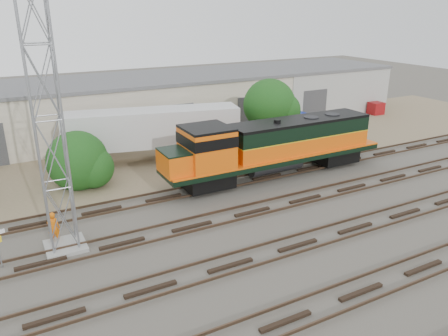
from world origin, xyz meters
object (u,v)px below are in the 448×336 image
signal_tower (48,124)px  worker (54,227)px  semi_trailer (157,129)px  locomotive (273,146)px

signal_tower → worker: signal_tower is taller
worker → semi_trailer: (9.41, 9.98, 1.77)m
worker → semi_trailer: size_ratio=0.13×
locomotive → semi_trailer: 9.58m
locomotive → semi_trailer: locomotive is taller
locomotive → semi_trailer: bearing=129.3°
locomotive → semi_trailer: (-6.06, 7.41, 0.26)m
locomotive → worker: (-15.47, -2.57, -1.51)m
signal_tower → semi_trailer: 14.66m
signal_tower → worker: 5.82m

